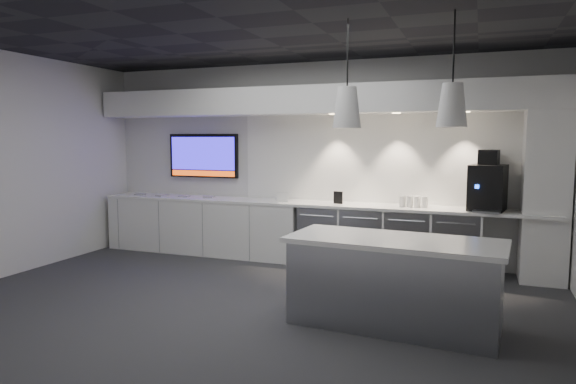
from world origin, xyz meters
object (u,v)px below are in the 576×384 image
at_px(bin, 304,286).
at_px(coffee_machine, 488,185).
at_px(wall_tv, 204,156).
at_px(island, 394,282).

relative_size(bin, coffee_machine, 0.55).
distance_m(wall_tv, coffee_machine, 4.43).
height_order(wall_tv, island, wall_tv).
bearing_deg(bin, coffee_machine, 46.33).
relative_size(wall_tv, island, 0.59).
bearing_deg(bin, wall_tv, 138.72).
bearing_deg(wall_tv, bin, -41.28).
bearing_deg(island, bin, 168.73).
bearing_deg(coffee_machine, bin, -123.75).
bearing_deg(wall_tv, coffee_machine, -3.20).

